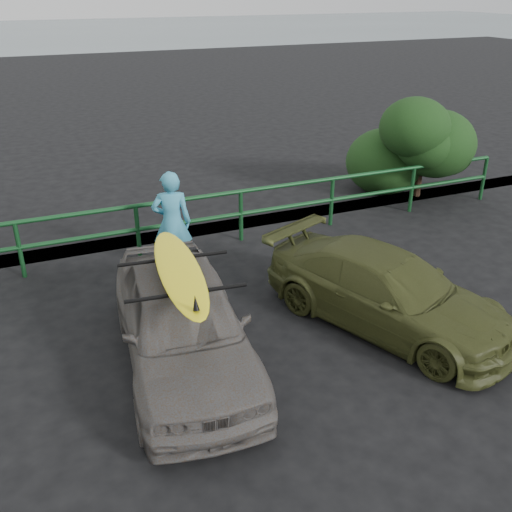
{
  "coord_description": "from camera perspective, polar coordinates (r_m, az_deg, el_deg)",
  "views": [
    {
      "loc": [
        -2.72,
        -4.53,
        4.55
      ],
      "look_at": [
        0.18,
        2.32,
        0.98
      ],
      "focal_mm": 40.0,
      "sensor_mm": 36.0,
      "label": 1
    }
  ],
  "objects": [
    {
      "name": "guardrail",
      "position": [
        10.7,
        -6.51,
        3.31
      ],
      "size": [
        14.0,
        0.08,
        1.04
      ],
      "primitive_type": null,
      "color": "#13441F",
      "rests_on": "ground"
    },
    {
      "name": "surfboard",
      "position": [
        7.0,
        -7.67,
        -1.43
      ],
      "size": [
        0.77,
        2.52,
        0.07
      ],
      "primitive_type": "ellipsoid",
      "rotation": [
        0.0,
        0.0,
        -0.11
      ],
      "color": "yellow",
      "rests_on": "roof_rack"
    },
    {
      "name": "ocean",
      "position": [
        64.75,
        -21.85,
        19.91
      ],
      "size": [
        200.0,
        200.0,
        0.0
      ],
      "primitive_type": "plane",
      "color": "slate",
      "rests_on": "ground"
    },
    {
      "name": "shrub_right",
      "position": [
        13.12,
        14.31,
        9.65
      ],
      "size": [
        3.2,
        2.4,
        2.23
      ],
      "primitive_type": null,
      "color": "#1A3B15",
      "rests_on": "ground"
    },
    {
      "name": "man",
      "position": [
        9.74,
        -8.4,
        3.3
      ],
      "size": [
        0.75,
        0.59,
        1.8
      ],
      "primitive_type": "imported",
      "rotation": [
        0.0,
        0.0,
        2.88
      ],
      "color": "#41A3C4",
      "rests_on": "ground"
    },
    {
      "name": "olive_vehicle",
      "position": [
        8.43,
        12.96,
        -3.45
      ],
      "size": [
        2.9,
        4.09,
        1.1
      ],
      "primitive_type": "imported",
      "rotation": [
        0.0,
        0.0,
        0.4
      ],
      "color": "#40451E",
      "rests_on": "ground"
    },
    {
      "name": "ground",
      "position": [
        6.98,
        6.3,
        -15.3
      ],
      "size": [
        80.0,
        80.0,
        0.0
      ],
      "primitive_type": "plane",
      "color": "black"
    },
    {
      "name": "sedan",
      "position": [
        7.36,
        -7.33,
        -6.57
      ],
      "size": [
        1.95,
        3.99,
        1.31
      ],
      "primitive_type": "imported",
      "rotation": [
        0.0,
        0.0,
        -0.11
      ],
      "color": "#5D5853",
      "rests_on": "ground"
    },
    {
      "name": "roof_rack",
      "position": [
        7.03,
        -7.64,
        -1.87
      ],
      "size": [
        1.52,
        1.14,
        0.05
      ],
      "primitive_type": null,
      "rotation": [
        0.0,
        0.0,
        -0.11
      ],
      "color": "black",
      "rests_on": "sedan"
    }
  ]
}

